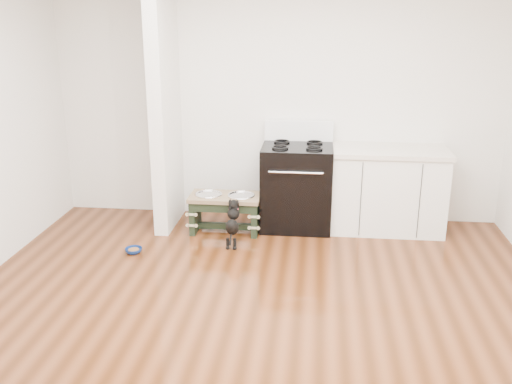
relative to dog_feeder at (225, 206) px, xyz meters
The scene contains 8 objects.
ground 1.99m from the dog_feeder, 74.96° to the right, with size 5.00×5.00×0.00m, color #3E1D0B.
room_shell 2.37m from the dog_feeder, 74.96° to the right, with size 5.00×5.00×5.00m.
partition_wall 1.26m from the dog_feeder, 163.05° to the left, with size 0.15×0.80×2.70m, color silver.
oven_range 0.82m from the dog_feeder, 18.99° to the left, with size 0.76×0.69×1.14m.
cabinet_run 1.77m from the dog_feeder, ahead, with size 1.24×0.64×0.91m.
dog_feeder is the anchor object (origin of this frame).
puppy 0.38m from the dog_feeder, 68.85° to the right, with size 0.13×0.39×0.46m.
floor_bowl 1.09m from the dog_feeder, 140.65° to the right, with size 0.20×0.20×0.05m.
Camera 1 is at (0.46, -3.84, 2.33)m, focal length 40.00 mm.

